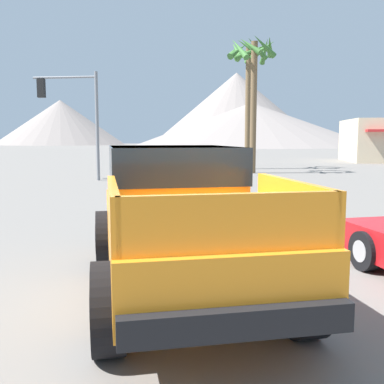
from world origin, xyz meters
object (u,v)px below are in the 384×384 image
at_px(palm_tree_short, 249,72).
at_px(palm_tree_tall, 253,71).
at_px(parked_car_white, 163,157).
at_px(orange_pickup_truck, 178,208).
at_px(traffic_light_main, 72,105).

bearing_deg(palm_tree_short, palm_tree_tall, -86.48).
relative_size(parked_car_white, palm_tree_short, 0.53).
bearing_deg(palm_tree_short, parked_car_white, 153.31).
height_order(parked_car_white, palm_tree_tall, palm_tree_tall).
bearing_deg(palm_tree_tall, orange_pickup_truck, -93.54).
bearing_deg(traffic_light_main, palm_tree_short, -133.22).
bearing_deg(parked_car_white, orange_pickup_truck, 176.19).
xyz_separation_m(traffic_light_main, palm_tree_short, (8.54, 9.09, 2.69)).
distance_m(parked_car_white, palm_tree_short, 9.15).
relative_size(traffic_light_main, palm_tree_short, 0.62).
xyz_separation_m(orange_pickup_truck, traffic_light_main, (-7.49, 15.16, 2.53)).
distance_m(orange_pickup_truck, traffic_light_main, 17.10).
xyz_separation_m(parked_car_white, traffic_light_main, (-2.17, -12.29, 3.04)).
bearing_deg(traffic_light_main, parked_car_white, -99.99).
relative_size(orange_pickup_truck, traffic_light_main, 1.05).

